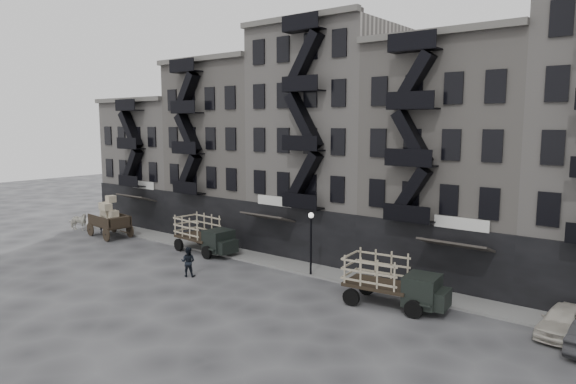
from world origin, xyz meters
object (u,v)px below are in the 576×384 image
Objects in this scene: stake_truck_west at (205,232)px; pedestrian_mid at (188,262)px; wagon at (108,214)px; car_east at (563,321)px; horse at (78,222)px; stake_truck_east at (393,278)px; pedestrian_west at (102,224)px.

stake_truck_west reaches higher than pedestrian_mid.
car_east is (36.08, 1.21, -1.36)m from wagon.
stake_truck_east is (32.55, -0.08, 0.77)m from horse.
car_east is at bearing -33.53° from pedestrian_west.
pedestrian_mid is (-13.15, -3.21, -0.62)m from stake_truck_east.
car_east is at bearing 8.34° from wagon.
pedestrian_west is (-1.84, 0.49, -1.22)m from wagon.
wagon is 15.23m from pedestrian_mid.
stake_truck_west is 25.12m from car_east.
pedestrian_mid is (3.79, -4.96, -0.63)m from stake_truck_west.
stake_truck_east is 1.39× the size of car_east.
pedestrian_west reaches higher than horse.
wagon is at bearing -42.75° from pedestrian_mid.
stake_truck_west is at bearing -81.77° from pedestrian_mid.
wagon reaches higher than stake_truck_west.
stake_truck_east is at bearing 164.58° from pedestrian_mid.
stake_truck_west reaches higher than car_east.
wagon is 2.66× the size of pedestrian_west.
wagon reaches higher than stake_truck_east.
car_east is 2.46× the size of pedestrian_west.
stake_truck_west is 1.39× the size of car_east.
stake_truck_west is at bearing -107.34° from horse.
pedestrian_mid reaches higher than horse.
pedestrian_west is at bearing -173.70° from car_east.
stake_truck_west reaches higher than stake_truck_east.
pedestrian_mid is at bearing -162.15° from car_east.
pedestrian_west is (2.79, 0.77, 0.01)m from horse.
pedestrian_mid is (-21.32, -4.78, 0.28)m from car_east.
horse is 32.55m from stake_truck_east.
wagon is 36.12m from car_east.
stake_truck_west is 2.94× the size of pedestrian_mid.
horse is 0.44× the size of wagon.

